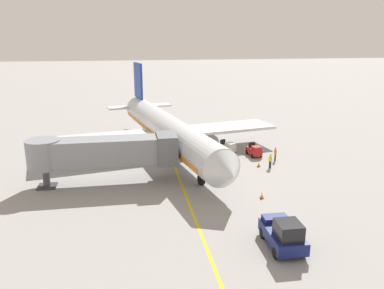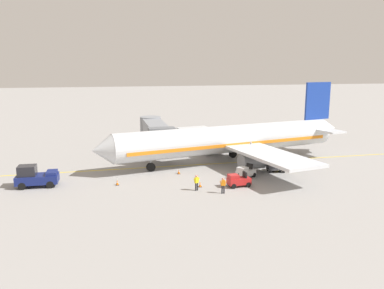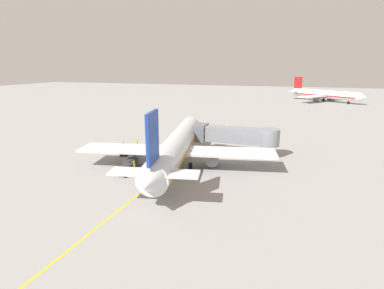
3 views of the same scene
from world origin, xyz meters
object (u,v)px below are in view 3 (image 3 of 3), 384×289
(ground_crew_loader, at_px, (123,146))
(distant_taxiing_airliner, at_px, (325,94))
(baggage_cart_front, at_px, (131,163))
(baggage_cart_second_in_train, at_px, (126,169))
(baggage_tug_spare, at_px, (131,167))
(safety_cone_nose_right, at_px, (172,149))
(ground_crew_wing_walker, at_px, (137,143))
(safety_cone_nose_left, at_px, (172,139))
(baggage_tug_lead, at_px, (136,155))
(safety_cone_wing_tip, at_px, (141,148))
(jet_bridge, at_px, (236,135))
(pushback_tractor, at_px, (192,128))
(baggage_tug_trailing, at_px, (126,151))
(parked_airliner, at_px, (177,146))

(ground_crew_loader, xyz_separation_m, distant_taxiing_airliner, (40.49, 98.79, 2.07))
(baggage_cart_front, distance_m, baggage_cart_second_in_train, 2.87)
(baggage_tug_spare, relative_size, safety_cone_nose_right, 4.70)
(ground_crew_wing_walker, height_order, safety_cone_nose_left, ground_crew_wing_walker)
(baggage_cart_front, bearing_deg, baggage_tug_lead, 109.75)
(safety_cone_wing_tip, height_order, distant_taxiing_airliner, distant_taxiing_airliner)
(ground_crew_wing_walker, bearing_deg, safety_cone_wing_tip, -30.63)
(baggage_cart_front, distance_m, safety_cone_wing_tip, 11.43)
(jet_bridge, xyz_separation_m, baggage_cart_second_in_train, (-12.63, -15.99, -2.51))
(jet_bridge, bearing_deg, baggage_tug_spare, -132.31)
(safety_cone_nose_left, distance_m, safety_cone_nose_right, 8.12)
(pushback_tractor, distance_m, baggage_cart_second_in_train, 31.01)
(baggage_tug_trailing, relative_size, baggage_tug_spare, 0.94)
(distant_taxiing_airliner, bearing_deg, baggage_cart_second_in_train, -106.69)
(baggage_tug_spare, bearing_deg, safety_cone_wing_tip, 110.91)
(safety_cone_nose_right, relative_size, safety_cone_wing_tip, 1.00)
(jet_bridge, xyz_separation_m, safety_cone_nose_left, (-14.56, 6.31, -3.17))
(baggage_tug_lead, bearing_deg, baggage_cart_front, -70.25)
(safety_cone_wing_tip, bearing_deg, jet_bridge, 8.19)
(baggage_tug_lead, xyz_separation_m, ground_crew_loader, (-4.91, 4.32, 0.24))
(baggage_tug_spare, relative_size, safety_cone_wing_tip, 4.70)
(ground_crew_loader, distance_m, safety_cone_nose_left, 11.91)
(pushback_tractor, xyz_separation_m, safety_cone_wing_tip, (-4.26, -17.51, -0.81))
(jet_bridge, distance_m, baggage_tug_lead, 17.56)
(baggage_tug_spare, distance_m, ground_crew_loader, 12.16)
(baggage_tug_lead, distance_m, safety_cone_wing_tip, 6.51)
(ground_crew_wing_walker, bearing_deg, baggage_tug_spare, -65.64)
(baggage_cart_front, relative_size, ground_crew_loader, 1.75)
(ground_crew_loader, relative_size, safety_cone_wing_tip, 2.86)
(jet_bridge, bearing_deg, safety_cone_wing_tip, -171.81)
(baggage_cart_second_in_train, relative_size, safety_cone_nose_left, 5.03)
(parked_airliner, xyz_separation_m, baggage_cart_second_in_train, (-5.27, -6.69, -2.24))
(safety_cone_nose_right, bearing_deg, distant_taxiing_airliner, 71.48)
(pushback_tractor, bearing_deg, safety_cone_nose_right, -84.83)
(ground_crew_wing_walker, height_order, distant_taxiing_airliner, distant_taxiing_airliner)
(baggage_cart_second_in_train, height_order, ground_crew_loader, ground_crew_loader)
(parked_airliner, bearing_deg, baggage_cart_front, -147.05)
(pushback_tractor, bearing_deg, safety_cone_nose_left, -99.91)
(ground_crew_loader, bearing_deg, pushback_tractor, 70.21)
(baggage_tug_trailing, xyz_separation_m, safety_cone_nose_right, (6.54, 5.36, -0.42))
(parked_airliner, xyz_separation_m, baggage_cart_front, (-6.05, -3.92, -2.24))
(distant_taxiing_airliner, bearing_deg, baggage_tug_trailing, -110.90)
(baggage_tug_lead, relative_size, baggage_cart_front, 0.93)
(baggage_tug_lead, relative_size, safety_cone_nose_right, 4.67)
(jet_bridge, distance_m, baggage_cart_front, 19.00)
(safety_cone_nose_right, bearing_deg, ground_crew_wing_walker, -175.13)
(safety_cone_nose_right, bearing_deg, safety_cone_nose_left, 111.63)
(baggage_tug_trailing, bearing_deg, distant_taxiing_airliner, 69.10)
(safety_cone_nose_left, distance_m, safety_cone_wing_tip, 9.22)
(ground_crew_wing_walker, bearing_deg, ground_crew_loader, -122.52)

